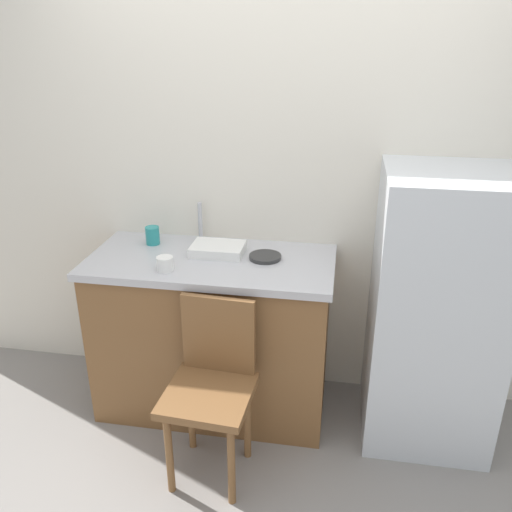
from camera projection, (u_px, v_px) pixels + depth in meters
ground_plane at (250, 494)px, 2.52m from camera, size 8.00×8.00×0.00m
back_wall at (281, 178)px, 2.92m from camera, size 4.80×0.10×2.56m
cabinet_base at (214, 336)px, 2.98m from camera, size 1.26×0.60×0.89m
countertop at (211, 261)px, 2.80m from camera, size 1.30×0.64×0.04m
faucet at (200, 221)px, 2.99m from camera, size 0.02×0.02×0.22m
refrigerator at (435, 311)px, 2.68m from camera, size 0.63×0.62×1.44m
chair at (212, 383)px, 2.50m from camera, size 0.42×0.42×0.89m
dish_tray at (218, 249)px, 2.84m from camera, size 0.28×0.20×0.05m
hotplate at (265, 257)px, 2.78m from camera, size 0.17×0.17×0.02m
cup_teal at (153, 235)px, 2.95m from camera, size 0.08×0.08×0.10m
cup_white at (165, 264)px, 2.63m from camera, size 0.08×0.08×0.07m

